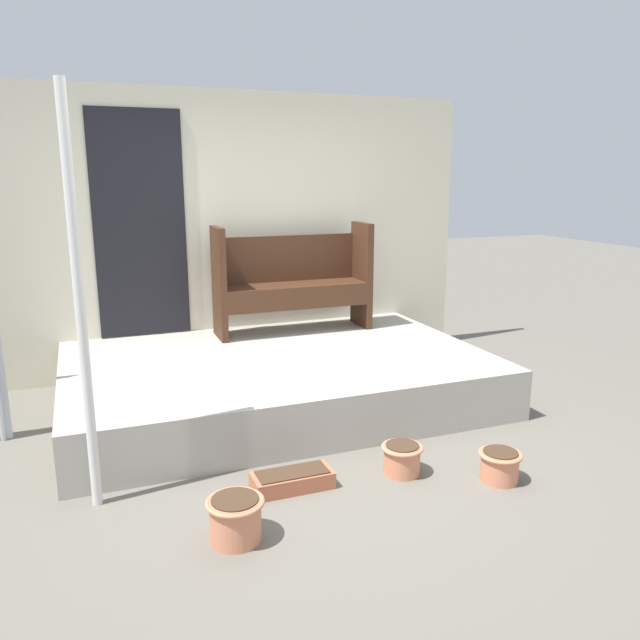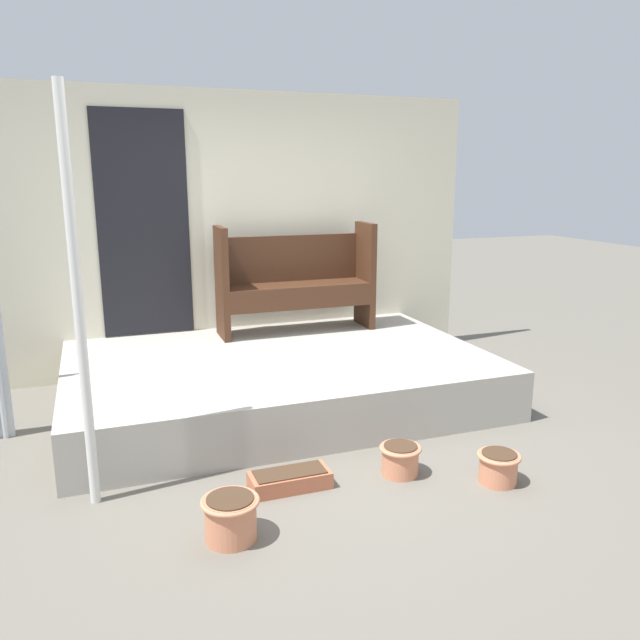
# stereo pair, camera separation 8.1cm
# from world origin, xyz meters

# --- Properties ---
(ground_plane) EXTENTS (24.00, 24.00, 0.00)m
(ground_plane) POSITION_xyz_m (0.00, 0.00, 0.00)
(ground_plane) COLOR #666056
(porch_slab) EXTENTS (3.36, 2.19, 0.40)m
(porch_slab) POSITION_xyz_m (0.09, 1.09, 0.20)
(porch_slab) COLOR #A8A399
(porch_slab) RESTS_ON ground_plane
(house_wall) EXTENTS (4.56, 0.08, 2.60)m
(house_wall) POSITION_xyz_m (0.05, 2.22, 1.30)
(house_wall) COLOR beige
(house_wall) RESTS_ON ground_plane
(support_post) EXTENTS (0.06, 0.06, 2.33)m
(support_post) POSITION_xyz_m (-1.38, -0.11, 1.16)
(support_post) COLOR silver
(support_post) RESTS_ON ground_plane
(bench) EXTENTS (1.46, 0.41, 1.00)m
(bench) POSITION_xyz_m (0.48, 1.85, 0.91)
(bench) COLOR #422616
(bench) RESTS_ON porch_slab
(flower_pot_left) EXTENTS (0.31, 0.31, 0.24)m
(flower_pot_left) POSITION_xyz_m (-0.72, -0.76, 0.13)
(flower_pot_left) COLOR tan
(flower_pot_left) RESTS_ON ground_plane
(flower_pot_middle) EXTENTS (0.27, 0.27, 0.20)m
(flower_pot_middle) POSITION_xyz_m (0.44, -0.41, 0.11)
(flower_pot_middle) COLOR tan
(flower_pot_middle) RESTS_ON ground_plane
(flower_pot_right) EXTENTS (0.27, 0.27, 0.20)m
(flower_pot_right) POSITION_xyz_m (0.95, -0.72, 0.11)
(flower_pot_right) COLOR tan
(flower_pot_right) RESTS_ON ground_plane
(planter_box_rect) EXTENTS (0.49, 0.21, 0.11)m
(planter_box_rect) POSITION_xyz_m (-0.27, -0.34, 0.05)
(planter_box_rect) COLOR #B26042
(planter_box_rect) RESTS_ON ground_plane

